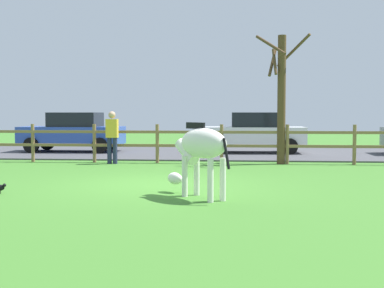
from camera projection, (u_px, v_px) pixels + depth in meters
The scene contains 9 objects.
ground_plane at pixel (157, 184), 11.61m from camera, with size 60.00×60.00×0.00m, color #3D7528.
parking_asphalt at pixel (193, 152), 20.86m from camera, with size 28.00×7.40×0.05m, color #47474C.
paddock_fence at pixel (157, 141), 16.61m from camera, with size 20.57×0.11×1.23m.
bare_tree at pixel (281, 94), 16.19m from camera, with size 1.72×1.73×4.05m.
zebra at pixel (201, 149), 9.70m from camera, with size 1.42×1.58×1.41m.
crow_on_grass at pixel (1, 187), 10.27m from camera, with size 0.21×0.10×0.20m.
parked_car_blue at pixel (73, 132), 20.84m from camera, with size 4.00×1.89×1.56m.
parked_car_white at pixel (253, 132), 20.31m from camera, with size 4.03×1.93×1.56m.
visitor_near_fence at pixel (112, 135), 16.31m from camera, with size 0.37×0.23×1.64m.
Camera 1 is at (1.80, -11.42, 1.59)m, focal length 48.89 mm.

